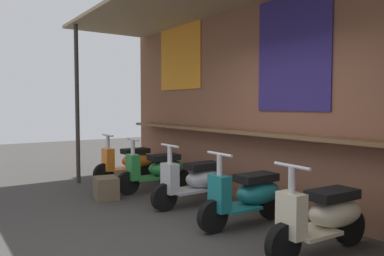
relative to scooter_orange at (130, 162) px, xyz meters
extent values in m
plane|color=#383533|center=(3.50, -1.08, -0.39)|extent=(25.81, 25.81, 0.00)
cube|color=brown|center=(3.50, 0.94, 1.29)|extent=(9.22, 0.25, 3.35)
cube|color=brown|center=(3.50, 0.64, 0.74)|extent=(8.29, 0.36, 0.05)
cube|color=orange|center=(0.63, 0.80, 2.16)|extent=(1.42, 0.02, 1.38)
cube|color=navy|center=(3.49, 0.80, 1.87)|extent=(1.26, 0.02, 1.60)
cylinder|color=#332D28|center=(-0.37, -0.95, 1.18)|extent=(0.08, 0.08, 3.14)
ellipsoid|color=orange|center=(0.00, 0.17, 0.01)|extent=(0.39, 0.71, 0.30)
cube|color=black|center=(0.00, 0.12, 0.21)|extent=(0.31, 0.56, 0.10)
cube|color=orange|center=(0.00, -0.18, -0.14)|extent=(0.39, 0.51, 0.04)
cube|color=orange|center=(0.01, -0.48, 0.08)|extent=(0.28, 0.16, 0.44)
cylinder|color=#B7B7BC|center=(0.01, -0.48, 0.21)|extent=(0.07, 0.07, 0.70)
cylinder|color=#B7B7BC|center=(0.01, -0.48, 0.56)|extent=(0.46, 0.04, 0.04)
cylinder|color=black|center=(0.01, -0.58, -0.19)|extent=(0.11, 0.40, 0.40)
cylinder|color=black|center=(-0.01, 0.42, -0.19)|extent=(0.11, 0.40, 0.40)
ellipsoid|color=#237533|center=(1.16, 0.17, 0.01)|extent=(0.42, 0.72, 0.30)
cube|color=black|center=(1.15, 0.12, 0.21)|extent=(0.33, 0.57, 0.10)
cube|color=#237533|center=(1.13, -0.18, -0.14)|extent=(0.41, 0.52, 0.04)
cube|color=#237533|center=(1.12, -0.48, 0.08)|extent=(0.29, 0.18, 0.44)
cylinder|color=#B7B7BC|center=(1.12, -0.48, 0.21)|extent=(0.07, 0.07, 0.70)
cylinder|color=#B7B7BC|center=(1.12, -0.48, 0.56)|extent=(0.46, 0.06, 0.04)
cylinder|color=black|center=(1.11, -0.58, -0.19)|extent=(0.12, 0.41, 0.40)
cylinder|color=black|center=(1.17, 0.42, -0.19)|extent=(0.12, 0.41, 0.40)
ellipsoid|color=#B2B5BA|center=(2.34, 0.17, 0.01)|extent=(0.38, 0.70, 0.30)
cube|color=black|center=(2.34, 0.12, 0.21)|extent=(0.30, 0.55, 0.10)
cube|color=#B2B5BA|center=(2.34, -0.18, -0.14)|extent=(0.38, 0.50, 0.04)
cube|color=#B2B5BA|center=(2.34, -0.48, 0.08)|extent=(0.28, 0.16, 0.44)
cylinder|color=#B7B7BC|center=(2.34, -0.48, 0.21)|extent=(0.07, 0.07, 0.70)
cylinder|color=#B7B7BC|center=(2.34, -0.48, 0.56)|extent=(0.46, 0.04, 0.04)
cylinder|color=black|center=(2.34, -0.58, -0.19)|extent=(0.10, 0.40, 0.40)
cylinder|color=black|center=(2.33, 0.42, -0.19)|extent=(0.10, 0.40, 0.40)
ellipsoid|color=#197075|center=(3.50, 0.17, 0.01)|extent=(0.39, 0.71, 0.30)
cube|color=black|center=(3.50, 0.12, 0.21)|extent=(0.31, 0.56, 0.10)
cube|color=#197075|center=(3.49, -0.18, -0.14)|extent=(0.39, 0.51, 0.04)
cube|color=#197075|center=(3.48, -0.48, 0.08)|extent=(0.28, 0.17, 0.44)
cylinder|color=#B7B7BC|center=(3.48, -0.48, 0.21)|extent=(0.07, 0.07, 0.70)
cylinder|color=#B7B7BC|center=(3.48, -0.48, 0.56)|extent=(0.46, 0.05, 0.04)
cylinder|color=black|center=(3.48, -0.58, -0.19)|extent=(0.11, 0.40, 0.40)
cylinder|color=black|center=(3.50, 0.42, -0.19)|extent=(0.11, 0.40, 0.40)
ellipsoid|color=beige|center=(4.63, 0.17, 0.01)|extent=(0.43, 0.72, 0.30)
cube|color=black|center=(4.63, 0.12, 0.21)|extent=(0.34, 0.57, 0.10)
cube|color=beige|center=(4.61, -0.18, -0.14)|extent=(0.41, 0.52, 0.04)
cube|color=beige|center=(4.59, -0.48, 0.08)|extent=(0.29, 0.18, 0.44)
cylinder|color=#B7B7BC|center=(4.59, -0.48, 0.21)|extent=(0.07, 0.07, 0.70)
cylinder|color=#B7B7BC|center=(4.59, -0.48, 0.56)|extent=(0.46, 0.07, 0.04)
cylinder|color=black|center=(4.58, -0.58, -0.19)|extent=(0.13, 0.41, 0.40)
cylinder|color=black|center=(4.65, 0.42, -0.19)|extent=(0.13, 0.41, 0.40)
cube|color=brown|center=(1.18, -1.00, -0.21)|extent=(0.49, 0.42, 0.36)
camera|label=1|loc=(6.98, -3.33, 1.15)|focal=35.15mm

